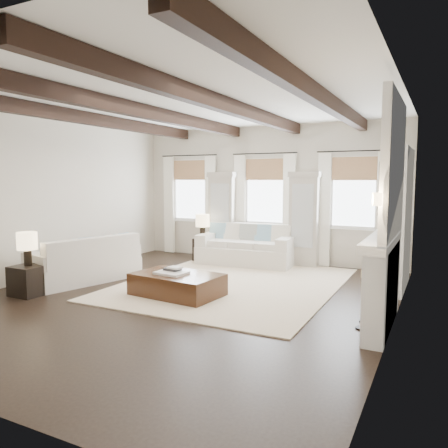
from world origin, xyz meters
The scene contains 15 objects.
ground centered at (0.00, 0.00, 0.00)m, with size 7.50×7.50×0.00m, color black.
room_shell centered at (0.75, 0.90, 1.89)m, with size 6.54×7.54×3.22m.
area_rug centered at (0.33, 1.26, 0.01)m, with size 3.73×4.57×0.02m, color beige.
sofa_back centered at (-0.21, 3.12, 0.37)m, with size 2.22×1.13×0.92m.
sofa_left centered at (-2.27, 0.18, 0.36)m, with size 1.41×2.21×0.87m.
ottoman centered at (-0.15, 0.08, 0.19)m, with size 1.45×0.90×0.38m, color black.
tray centered at (-0.22, 0.02, 0.40)m, with size 0.50×0.38×0.04m, color white.
book_lower centered at (-0.27, 0.12, 0.44)m, with size 0.26×0.20×0.04m, color #262628.
book_upper centered at (-0.20, 0.10, 0.47)m, with size 0.22×0.17×0.03m, color beige.
side_table_front centered at (-2.43, -1.00, 0.25)m, with size 0.50×0.50×0.50m, color black.
lamp_front centered at (-2.43, -1.00, 0.89)m, with size 0.33×0.33×0.57m.
side_table_back centered at (-1.30, 2.98, 0.28)m, with size 0.37×0.37×0.55m, color black.
lamp_back centered at (-1.30, 2.98, 0.94)m, with size 0.33×0.33×0.57m.
candlestick_near centered at (2.90, -0.19, 0.33)m, with size 0.16×0.16×0.79m.
candlestick_far centered at (2.90, 0.11, 0.34)m, with size 0.17×0.17×0.82m.
Camera 1 is at (3.79, -5.98, 1.97)m, focal length 35.00 mm.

